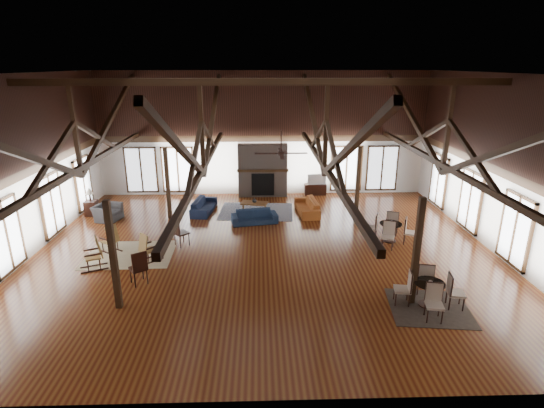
{
  "coord_description": "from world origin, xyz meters",
  "views": [
    {
      "loc": [
        -0.17,
        -13.68,
        6.29
      ],
      "look_at": [
        0.29,
        1.0,
        1.42
      ],
      "focal_mm": 28.0,
      "sensor_mm": 36.0,
      "label": 1
    }
  ],
  "objects_px": {
    "sofa_orange": "(307,206)",
    "cafe_table_far": "(390,229)",
    "sofa_navy_front": "(254,217)",
    "coffee_table": "(254,204)",
    "armchair": "(108,212)",
    "tv_console": "(315,189)",
    "cafe_table_near": "(429,290)",
    "sofa_navy_left": "(204,206)"
  },
  "relations": [
    {
      "from": "sofa_orange",
      "to": "cafe_table_far",
      "type": "relative_size",
      "value": 1.1
    },
    {
      "from": "sofa_navy_front",
      "to": "sofa_orange",
      "type": "xyz_separation_m",
      "value": [
        2.31,
        1.18,
        0.03
      ]
    },
    {
      "from": "coffee_table",
      "to": "cafe_table_far",
      "type": "height_order",
      "value": "cafe_table_far"
    },
    {
      "from": "sofa_navy_front",
      "to": "armchair",
      "type": "distance_m",
      "value": 6.21
    },
    {
      "from": "sofa_orange",
      "to": "cafe_table_far",
      "type": "height_order",
      "value": "cafe_table_far"
    },
    {
      "from": "sofa_orange",
      "to": "cafe_table_far",
      "type": "bearing_deg",
      "value": 35.77
    },
    {
      "from": "tv_console",
      "to": "cafe_table_near",
      "type": "bearing_deg",
      "value": -80.49
    },
    {
      "from": "sofa_navy_front",
      "to": "cafe_table_near",
      "type": "relative_size",
      "value": 0.99
    },
    {
      "from": "armchair",
      "to": "cafe_table_far",
      "type": "relative_size",
      "value": 0.55
    },
    {
      "from": "sofa_navy_left",
      "to": "cafe_table_far",
      "type": "bearing_deg",
      "value": -108.16
    },
    {
      "from": "cafe_table_far",
      "to": "tv_console",
      "type": "relative_size",
      "value": 1.74
    },
    {
      "from": "cafe_table_near",
      "to": "tv_console",
      "type": "xyz_separation_m",
      "value": [
        -1.75,
        10.43,
        -0.21
      ]
    },
    {
      "from": "armchair",
      "to": "tv_console",
      "type": "xyz_separation_m",
      "value": [
        9.22,
        3.41,
        -0.07
      ]
    },
    {
      "from": "sofa_orange",
      "to": "tv_console",
      "type": "bearing_deg",
      "value": 160.82
    },
    {
      "from": "sofa_navy_left",
      "to": "cafe_table_far",
      "type": "xyz_separation_m",
      "value": [
        7.31,
        -3.5,
        0.2
      ]
    },
    {
      "from": "coffee_table",
      "to": "cafe_table_near",
      "type": "height_order",
      "value": "cafe_table_near"
    },
    {
      "from": "armchair",
      "to": "cafe_table_far",
      "type": "bearing_deg",
      "value": -86.82
    },
    {
      "from": "tv_console",
      "to": "sofa_orange",
      "type": "bearing_deg",
      "value": -104.57
    },
    {
      "from": "sofa_navy_front",
      "to": "sofa_orange",
      "type": "height_order",
      "value": "sofa_orange"
    },
    {
      "from": "sofa_navy_left",
      "to": "tv_console",
      "type": "relative_size",
      "value": 1.83
    },
    {
      "from": "sofa_navy_left",
      "to": "sofa_orange",
      "type": "height_order",
      "value": "sofa_orange"
    },
    {
      "from": "tv_console",
      "to": "sofa_navy_left",
      "type": "bearing_deg",
      "value": -154.71
    },
    {
      "from": "coffee_table",
      "to": "armchair",
      "type": "height_order",
      "value": "armchair"
    },
    {
      "from": "coffee_table",
      "to": "sofa_navy_left",
      "type": "bearing_deg",
      "value": -168.38
    },
    {
      "from": "armchair",
      "to": "cafe_table_far",
      "type": "height_order",
      "value": "cafe_table_far"
    },
    {
      "from": "cafe_table_near",
      "to": "armchair",
      "type": "bearing_deg",
      "value": 147.4
    },
    {
      "from": "sofa_orange",
      "to": "armchair",
      "type": "distance_m",
      "value": 8.52
    },
    {
      "from": "sofa_navy_left",
      "to": "cafe_table_far",
      "type": "distance_m",
      "value": 8.1
    },
    {
      "from": "coffee_table",
      "to": "cafe_table_far",
      "type": "xyz_separation_m",
      "value": [
        5.07,
        -3.42,
        0.1
      ]
    },
    {
      "from": "armchair",
      "to": "cafe_table_near",
      "type": "height_order",
      "value": "cafe_table_near"
    },
    {
      "from": "cafe_table_near",
      "to": "cafe_table_far",
      "type": "xyz_separation_m",
      "value": [
        0.27,
        4.43,
        0.01
      ]
    },
    {
      "from": "sofa_navy_front",
      "to": "sofa_orange",
      "type": "relative_size",
      "value": 0.9
    },
    {
      "from": "sofa_navy_front",
      "to": "sofa_navy_left",
      "type": "relative_size",
      "value": 0.94
    },
    {
      "from": "sofa_navy_front",
      "to": "cafe_table_near",
      "type": "height_order",
      "value": "cafe_table_near"
    },
    {
      "from": "sofa_navy_front",
      "to": "tv_console",
      "type": "distance_m",
      "value": 4.99
    },
    {
      "from": "armchair",
      "to": "tv_console",
      "type": "height_order",
      "value": "armchair"
    },
    {
      "from": "sofa_orange",
      "to": "tv_console",
      "type": "height_order",
      "value": "sofa_orange"
    },
    {
      "from": "cafe_table_near",
      "to": "coffee_table",
      "type": "bearing_deg",
      "value": 121.43
    },
    {
      "from": "coffee_table",
      "to": "cafe_table_far",
      "type": "bearing_deg",
      "value": -20.54
    },
    {
      "from": "sofa_orange",
      "to": "cafe_table_near",
      "type": "height_order",
      "value": "cafe_table_near"
    },
    {
      "from": "sofa_orange",
      "to": "sofa_navy_left",
      "type": "bearing_deg",
      "value": -98.11
    },
    {
      "from": "sofa_navy_left",
      "to": "armchair",
      "type": "xyz_separation_m",
      "value": [
        -3.93,
        -0.91,
        0.05
      ]
    }
  ]
}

